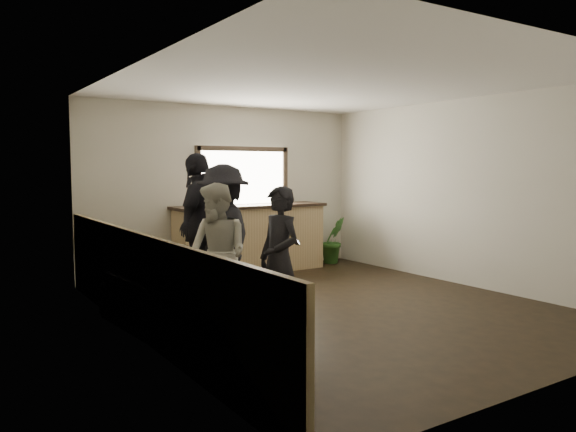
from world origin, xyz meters
TOP-DOWN VIEW (x-y plane):
  - ground at (0.00, 0.00)m, footprint 5.00×6.00m
  - room_shell at (-0.74, 0.00)m, footprint 5.01×6.01m
  - bar_counter at (0.30, 2.70)m, footprint 2.70×0.68m
  - sofa at (-2.15, 0.18)m, footprint 0.95×2.08m
  - coffee_table at (-1.27, -0.07)m, footprint 0.61×0.88m
  - cup_a at (-1.40, 0.14)m, footprint 0.17×0.17m
  - cup_b at (-1.13, -0.16)m, footprint 0.12×0.12m
  - potted_plant at (2.04, 2.65)m, footprint 0.48×0.39m
  - person_a at (-1.12, -0.47)m, footprint 0.49×0.61m
  - person_b at (-1.59, 0.09)m, footprint 0.79×0.91m
  - person_c at (-1.19, 0.71)m, footprint 0.84×1.26m
  - person_d at (-1.20, 1.43)m, footprint 1.15×1.16m

SIDE VIEW (x-z plane):
  - ground at x=0.00m, z-range -0.01..0.01m
  - coffee_table at x=-1.27m, z-range 0.00..0.36m
  - sofa at x=-2.15m, z-range 0.00..0.59m
  - cup_b at x=-1.13m, z-range 0.36..0.46m
  - cup_a at x=-1.40m, z-range 0.36..0.46m
  - potted_plant at x=2.04m, z-range 0.00..0.86m
  - bar_counter at x=0.30m, z-range -0.42..1.71m
  - person_a at x=-1.12m, z-range 0.00..1.57m
  - person_b at x=-1.59m, z-range 0.00..1.60m
  - person_c at x=-1.19m, z-range 0.00..1.81m
  - person_d at x=-1.20m, z-range 0.00..1.97m
  - room_shell at x=-0.74m, z-range 0.07..2.87m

